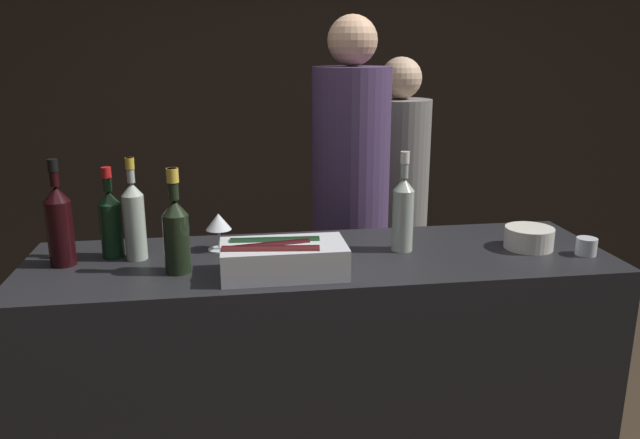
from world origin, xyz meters
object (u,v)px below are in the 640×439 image
Objects in this scene: rose_wine_bottle at (134,218)px; candle_votive at (586,246)px; red_wine_bottle_burgundy at (111,221)px; wine_glass at (219,223)px; champagne_bottle at (176,231)px; person_blond_tee at (350,204)px; bowl_white at (529,237)px; person_in_hoodie at (397,199)px; white_wine_bottle at (403,211)px; red_wine_bottle_black_foil at (59,223)px; ice_bin_with_bottles at (280,257)px.

candle_votive is at bearing -6.96° from rose_wine_bottle.
red_wine_bottle_burgundy is at bearing 157.88° from rose_wine_bottle.
wine_glass is 1.89× the size of candle_votive.
person_blond_tee reaches higher than champagne_bottle.
champagne_bottle is (0.22, -0.18, 0.01)m from red_wine_bottle_burgundy.
person_in_hoodie is (-0.15, 1.17, -0.14)m from bowl_white.
candle_votive is (1.23, -0.24, -0.07)m from wine_glass.
wine_glass is 0.38× the size of white_wine_bottle.
candle_votive is 1.73m from red_wine_bottle_black_foil.
bowl_white reaches higher than candle_votive.
champagne_bottle is (0.37, -0.12, -0.01)m from red_wine_bottle_black_foil.
person_blond_tee is at bearing 30.67° from red_wine_bottle_black_foil.
wine_glass is 0.63m from white_wine_bottle.
ice_bin_with_bottles is at bearing -178.11° from candle_votive.
rose_wine_bottle reaches higher than wine_glass.
red_wine_bottle_burgundy reaches higher than ice_bin_with_bottles.
ice_bin_with_bottles is at bearing -12.12° from champagne_bottle.
ice_bin_with_bottles is 0.33m from wine_glass.
rose_wine_bottle is 1.63m from person_in_hoodie.
person_in_hoodie is at bearing 39.64° from red_wine_bottle_burgundy.
white_wine_bottle reaches higher than bowl_white.
bowl_white is 0.10× the size of person_in_hoodie.
red_wine_bottle_burgundy is 0.18× the size of person_in_hoodie.
white_wine_bottle is (-0.44, 0.04, 0.10)m from bowl_white.
person_blond_tee reaches higher than rose_wine_bottle.
red_wine_bottle_black_foil is at bearing 179.18° from white_wine_bottle.
wine_glass is 1.39m from person_in_hoodie.
person_blond_tee is (0.70, 0.76, -0.13)m from champagne_bottle.
bowl_white is at bearing 93.01° from person_blond_tee.
candle_votive is at bearing -5.22° from red_wine_bottle_black_foil.
bowl_white is 0.49× the size of rose_wine_bottle.
candle_votive is at bearing 1.89° from ice_bin_with_bottles.
person_in_hoodie is (1.19, 1.08, -0.24)m from rose_wine_bottle.
wine_glass is 0.08× the size of person_in_hoodie.
ice_bin_with_bottles is 0.48m from white_wine_bottle.
wine_glass is at bearing 11.65° from person_blond_tee.
candle_votive is 1.03m from person_blond_tee.
person_in_hoodie is at bearing 38.09° from red_wine_bottle_black_foil.
red_wine_bottle_black_foil reaches higher than champagne_bottle.
bowl_white is 1.34m from rose_wine_bottle.
red_wine_bottle_burgundy is at bearing 172.22° from candle_votive.
bowl_white is 0.49× the size of white_wine_bottle.
champagne_bottle is at bearing -46.16° from rose_wine_bottle.
champagne_bottle is at bearing -176.93° from bowl_white.
rose_wine_bottle is at bearing 131.15° from person_in_hoodie.
rose_wine_bottle is 0.09m from red_wine_bottle_burgundy.
person_blond_tee is at bearing 35.89° from rose_wine_bottle.
rose_wine_bottle is at bearing 176.33° from bowl_white.
person_in_hoodie is (0.92, 1.03, -0.20)m from wine_glass.
person_blond_tee is at bearing 65.03° from ice_bin_with_bottles.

